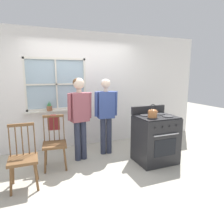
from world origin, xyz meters
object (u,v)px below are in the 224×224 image
Objects in this scene: person_teen_center at (106,110)px; kettle at (153,113)px; handbag at (54,123)px; chair_near_wall at (23,159)px; person_elderly_left at (80,111)px; chair_by_window at (55,144)px; stove at (155,138)px; potted_plant at (49,107)px.

kettle is at bearing -51.32° from person_teen_center.
handbag is (-1.09, -0.05, -0.17)m from person_teen_center.
person_elderly_left is (1.04, 0.67, 0.56)m from chair_near_wall.
chair_by_window is 1.89m from kettle.
chair_by_window is 0.90× the size of stove.
person_teen_center is at bearing -31.84° from potted_plant.
chair_near_wall is 1.36m from person_elderly_left.
kettle is 2.29m from potted_plant.
chair_by_window is 0.60× the size of person_teen_center.
person_elderly_left is at bearing 24.88° from chair_by_window.
person_teen_center is at bearing 135.21° from stove.
chair_near_wall is at bearing -156.43° from person_elderly_left.
person_teen_center is 6.58× the size of kettle.
kettle reaches higher than stove.
person_teen_center reaches higher than stove.
person_elderly_left is 0.60m from person_teen_center.
chair_near_wall is 0.60× the size of person_teen_center.
chair_near_wall is at bearing -149.27° from person_teen_center.
kettle reaches higher than handbag.
person_elderly_left reaches higher than person_teen_center.
person_teen_center is (1.63, 0.78, 0.52)m from chair_near_wall.
stove is 4.74× the size of potted_plant.
person_elderly_left is at bearing 154.64° from stove.
chair_by_window is at bearing 160.70° from kettle.
kettle reaches higher than chair_by_window.
potted_plant is at bearing 70.61° from chair_near_wall.
chair_near_wall is 3.18× the size of handbag.
chair_by_window is 0.72m from chair_near_wall.
person_elderly_left is at bearing 33.69° from chair_near_wall.
chair_near_wall is at bearing 177.47° from kettle.
potted_plant reaches higher than chair_by_window.
chair_by_window is 0.59× the size of person_elderly_left.
kettle reaches higher than chair_near_wall.
person_elderly_left is at bearing -6.65° from handbag.
potted_plant is (0.54, 1.46, 0.55)m from chair_near_wall.
person_elderly_left is 0.94m from potted_plant.
stove is at bearing 37.70° from kettle.
person_elderly_left is at bearing 146.81° from kettle.
person_teen_center is (1.11, 0.29, 0.52)m from chair_by_window.
chair_near_wall is 0.98m from handbag.
person_teen_center reaches higher than handbag.
person_elderly_left is 5.38× the size of handbag.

